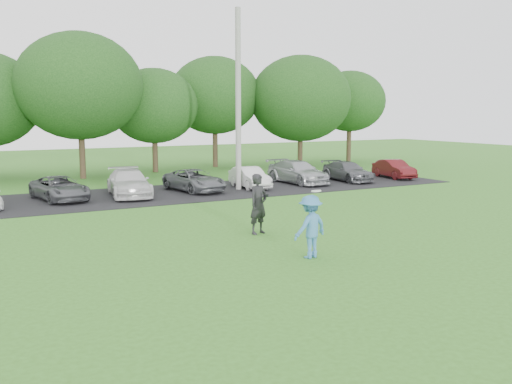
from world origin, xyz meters
The scene contains 7 objects.
ground centered at (0.00, 0.00, 0.00)m, with size 100.00×100.00×0.00m, color #376D1F.
parking_lot centered at (0.00, 13.00, 0.01)m, with size 32.00×6.50×0.03m, color black.
utility_pole centered at (3.98, 12.71, 4.55)m, with size 0.28×0.28×9.10m, color gray.
frisbee_player centered at (-0.48, -0.51, 0.88)m, with size 1.25×0.89×1.91m.
camera_bystander centered at (-0.24, 2.89, 0.99)m, with size 0.84×0.68×1.99m.
parked_cars centered at (-1.09, 13.05, 0.61)m, with size 31.12×4.82×1.26m.
tree_row centered at (1.51, 22.76, 4.91)m, with size 42.39×9.85×8.64m.
Camera 1 is at (-9.12, -13.28, 4.01)m, focal length 40.00 mm.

